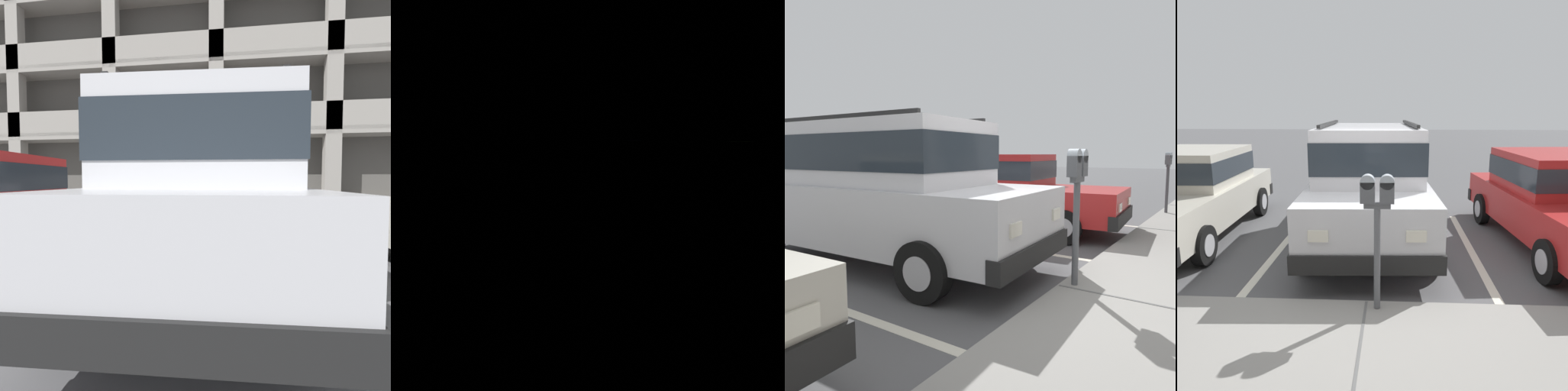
# 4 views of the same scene
# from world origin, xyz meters

# --- Properties ---
(ground_plane) EXTENTS (80.00, 80.00, 0.10)m
(ground_plane) POSITION_xyz_m (0.00, 0.00, -0.05)
(ground_plane) COLOR #565659
(sidewalk) EXTENTS (40.00, 2.20, 0.12)m
(sidewalk) POSITION_xyz_m (0.00, 1.30, 0.06)
(sidewalk) COLOR gray
(sidewalk) RESTS_ON ground_plane
(parking_stall_lines) EXTENTS (12.63, 4.80, 0.01)m
(parking_stall_lines) POSITION_xyz_m (1.56, -1.40, 0.00)
(parking_stall_lines) COLOR silver
(parking_stall_lines) RESTS_ON ground_plane
(silver_suv) EXTENTS (2.19, 4.87, 2.03)m
(silver_suv) POSITION_xyz_m (0.13, -2.42, 1.09)
(silver_suv) COLOR silver
(silver_suv) RESTS_ON ground_plane
(red_sedan) EXTENTS (2.14, 4.62, 1.54)m
(red_sedan) POSITION_xyz_m (-3.01, -2.18, 0.82)
(red_sedan) COLOR red
(red_sedan) RESTS_ON ground_plane
(dark_hatchback) EXTENTS (1.96, 4.54, 1.54)m
(dark_hatchback) POSITION_xyz_m (3.37, -2.42, 0.82)
(dark_hatchback) COLOR beige
(dark_hatchback) RESTS_ON ground_plane
(parking_meter_near) EXTENTS (0.35, 0.12, 1.48)m
(parking_meter_near) POSITION_xyz_m (-0.13, 0.35, 1.22)
(parking_meter_near) COLOR #595B60
(parking_meter_near) RESTS_ON sidewalk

